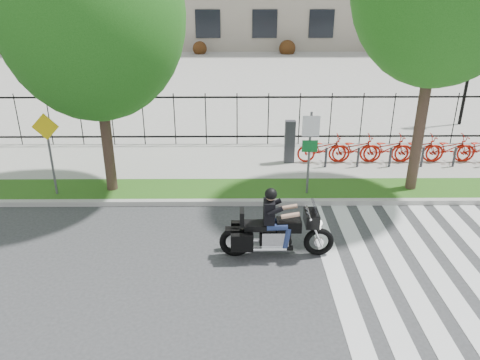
{
  "coord_description": "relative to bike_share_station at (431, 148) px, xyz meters",
  "views": [
    {
      "loc": [
        -0.03,
        -8.22,
        6.08
      ],
      "look_at": [
        0.06,
        3.0,
        1.26
      ],
      "focal_mm": 35.0,
      "sensor_mm": 36.0,
      "label": 1
    }
  ],
  "objects": [
    {
      "name": "ground",
      "position": [
        -6.8,
        -7.2,
        -0.64
      ],
      "size": [
        120.0,
        120.0,
        0.0
      ],
      "primitive_type": "plane",
      "color": "#323335",
      "rests_on": "ground"
    },
    {
      "name": "curb",
      "position": [
        -6.8,
        -3.1,
        -0.56
      ],
      "size": [
        60.0,
        0.2,
        0.15
      ],
      "primitive_type": "cube",
      "color": "#ABA8A1",
      "rests_on": "ground"
    },
    {
      "name": "grass_verge",
      "position": [
        -6.8,
        -2.25,
        -0.56
      ],
      "size": [
        60.0,
        1.5,
        0.15
      ],
      "primitive_type": "cube",
      "color": "#225615",
      "rests_on": "ground"
    },
    {
      "name": "sidewalk",
      "position": [
        -6.8,
        0.25,
        -0.56
      ],
      "size": [
        60.0,
        3.5,
        0.15
      ],
      "primitive_type": "cube",
      "color": "gray",
      "rests_on": "ground"
    },
    {
      "name": "plaza",
      "position": [
        -6.8,
        17.8,
        -0.59
      ],
      "size": [
        80.0,
        34.0,
        0.1
      ],
      "primitive_type": "cube",
      "color": "gray",
      "rests_on": "ground"
    },
    {
      "name": "crosswalk_stripes",
      "position": [
        -1.98,
        -7.2,
        -0.63
      ],
      "size": [
        5.7,
        8.0,
        0.01
      ],
      "primitive_type": null,
      "color": "silver",
      "rests_on": "ground"
    },
    {
      "name": "iron_fence",
      "position": [
        -6.8,
        2.0,
        0.51
      ],
      "size": [
        30.0,
        0.06,
        2.0
      ],
      "primitive_type": null,
      "color": "black",
      "rests_on": "sidewalk"
    },
    {
      "name": "lamp_post_right",
      "position": [
        3.2,
        4.8,
        2.57
      ],
      "size": [
        1.06,
        0.7,
        4.25
      ],
      "color": "black",
      "rests_on": "ground"
    },
    {
      "name": "street_tree_1",
      "position": [
        -10.66,
        -2.25,
        4.6
      ],
      "size": [
        5.0,
        5.0,
        7.97
      ],
      "color": "#34231C",
      "rests_on": "grass_verge"
    },
    {
      "name": "bike_share_station",
      "position": [
        0.0,
        0.0,
        0.0
      ],
      "size": [
        10.0,
        0.86,
        1.5
      ],
      "color": "#2D2D33",
      "rests_on": "sidewalk"
    },
    {
      "name": "sign_pole_regulatory",
      "position": [
        -4.71,
        -2.62,
        1.1
      ],
      "size": [
        0.5,
        0.09,
        2.5
      ],
      "color": "#59595B",
      "rests_on": "grass_verge"
    },
    {
      "name": "sign_pole_warning",
      "position": [
        -12.24,
        -2.62,
        1.1
      ],
      "size": [
        0.78,
        0.09,
        2.49
      ],
      "color": "#59595B",
      "rests_on": "grass_verge"
    },
    {
      "name": "motorcycle_rider",
      "position": [
        -5.9,
        -5.82,
        0.06
      ],
      "size": [
        2.72,
        0.79,
        2.1
      ],
      "color": "black",
      "rests_on": "ground"
    }
  ]
}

